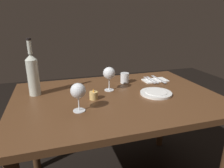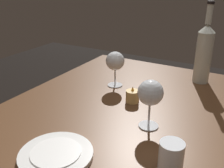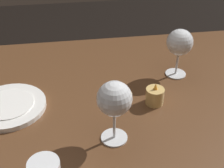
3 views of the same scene
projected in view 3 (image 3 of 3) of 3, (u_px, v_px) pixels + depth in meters
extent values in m
cube|color=#56351E|center=(101.00, 116.00, 0.87)|extent=(1.30, 0.90, 0.04)
cylinder|color=#412816|center=(215.00, 113.00, 1.46)|extent=(0.06, 0.06, 0.70)
cylinder|color=white|center=(175.00, 74.00, 1.01)|extent=(0.07, 0.07, 0.00)
cylinder|color=white|center=(177.00, 63.00, 0.99)|extent=(0.01, 0.01, 0.08)
sphere|color=white|center=(180.00, 42.00, 0.95)|extent=(0.08, 0.08, 0.08)
cylinder|color=maroon|center=(180.00, 44.00, 0.95)|extent=(0.06, 0.06, 0.02)
cylinder|color=white|center=(114.00, 138.00, 0.77)|extent=(0.07, 0.07, 0.00)
cylinder|color=white|center=(114.00, 124.00, 0.74)|extent=(0.01, 0.01, 0.08)
sphere|color=white|center=(114.00, 99.00, 0.70)|extent=(0.08, 0.08, 0.08)
cylinder|color=maroon|center=(114.00, 99.00, 0.70)|extent=(0.06, 0.06, 0.03)
cylinder|color=#DBB266|center=(155.00, 96.00, 0.87)|extent=(0.05, 0.05, 0.05)
cylinder|color=white|center=(155.00, 98.00, 0.88)|extent=(0.04, 0.04, 0.03)
cone|color=#F99E2D|center=(156.00, 86.00, 0.85)|extent=(0.01, 0.01, 0.02)
cylinder|color=white|center=(9.00, 106.00, 0.86)|extent=(0.21, 0.21, 0.01)
cylinder|color=white|center=(8.00, 104.00, 0.86)|extent=(0.14, 0.14, 0.00)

